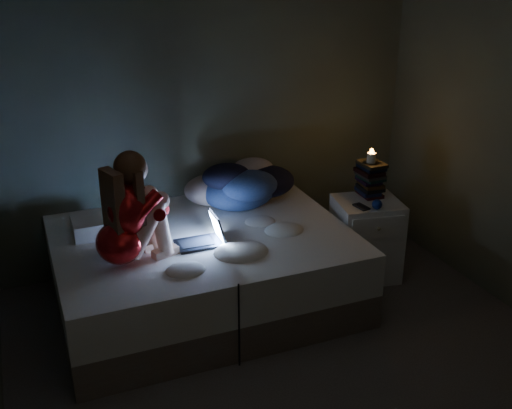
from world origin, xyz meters
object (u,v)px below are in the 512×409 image
woman (117,212)px  candle (371,157)px  bed (204,269)px  nightstand (366,239)px  laptop (198,230)px  phone (365,207)px

woman → candle: woman is taller
bed → woman: (-0.64, -0.25, 0.68)m
bed → nightstand: bearing=-3.1°
bed → nightstand: size_ratio=3.19×
nightstand → laptop: bearing=-166.5°
nightstand → phone: phone is taller
nightstand → candle: bearing=69.5°
nightstand → phone: size_ratio=4.75×
bed → candle: size_ratio=26.53×
bed → laptop: bearing=-116.0°
bed → laptop: (-0.07, -0.15, 0.41)m
laptop → woman: bearing=-169.7°
woman → nightstand: bearing=-12.7°
phone → bed: bearing=153.7°
laptop → candle: size_ratio=4.11×
woman → candle: (2.06, 0.27, 0.03)m
bed → candle: (1.42, 0.02, 0.70)m
laptop → phone: laptop is taller
woman → nightstand: woman is taller
laptop → phone: 1.33m
woman → laptop: bearing=-8.1°
candle → bed: bearing=-179.1°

